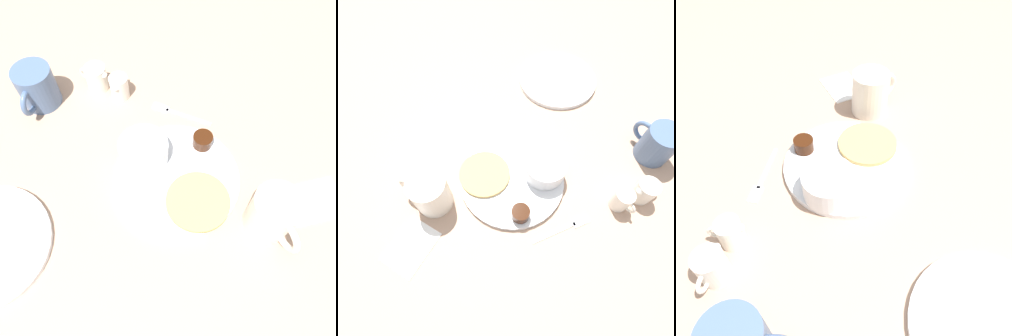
% 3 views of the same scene
% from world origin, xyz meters
% --- Properties ---
extents(ground_plane, '(4.00, 4.00, 0.00)m').
position_xyz_m(ground_plane, '(0.00, 0.00, 0.00)').
color(ground_plane, tan).
extents(plate, '(0.25, 0.25, 0.01)m').
position_xyz_m(plate, '(0.00, 0.00, 0.01)').
color(plate, white).
rests_on(plate, ground_plane).
extents(pancake_stack, '(0.12, 0.12, 0.01)m').
position_xyz_m(pancake_stack, '(-0.02, 0.07, 0.02)').
color(pancake_stack, tan).
rests_on(pancake_stack, plate).
extents(bowl, '(0.10, 0.10, 0.05)m').
position_xyz_m(bowl, '(0.04, -0.07, 0.04)').
color(bowl, white).
rests_on(bowl, plate).
extents(syrup_cup, '(0.04, 0.04, 0.03)m').
position_xyz_m(syrup_cup, '(-0.08, -0.05, 0.03)').
color(syrup_cup, '#38190A').
rests_on(syrup_cup, plate).
extents(butter_ramekin, '(0.04, 0.04, 0.04)m').
position_xyz_m(butter_ramekin, '(0.04, -0.09, 0.03)').
color(butter_ramekin, white).
rests_on(butter_ramekin, plate).
extents(coffee_mug, '(0.08, 0.12, 0.10)m').
position_xyz_m(coffee_mug, '(-0.12, 0.15, 0.05)').
color(coffee_mug, silver).
rests_on(coffee_mug, ground_plane).
extents(creamer_pitcher_near, '(0.04, 0.06, 0.06)m').
position_xyz_m(creamer_pitcher_near, '(0.04, -0.25, 0.03)').
color(creamer_pitcher_near, white).
rests_on(creamer_pitcher_near, ground_plane).
extents(creamer_pitcher_far, '(0.06, 0.06, 0.06)m').
position_xyz_m(creamer_pitcher_far, '(0.08, -0.30, 0.03)').
color(creamer_pitcher_far, white).
rests_on(creamer_pitcher_far, ground_plane).
extents(fork, '(0.11, 0.11, 0.00)m').
position_xyz_m(fork, '(-0.06, -0.16, 0.00)').
color(fork, silver).
rests_on(fork, ground_plane).
extents(napkin, '(0.12, 0.10, 0.00)m').
position_xyz_m(napkin, '(-0.24, 0.14, 0.00)').
color(napkin, white).
rests_on(napkin, ground_plane).
extents(second_mug, '(0.09, 0.11, 0.09)m').
position_xyz_m(second_mug, '(0.21, -0.30, 0.05)').
color(second_mug, slate).
rests_on(second_mug, ground_plane).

